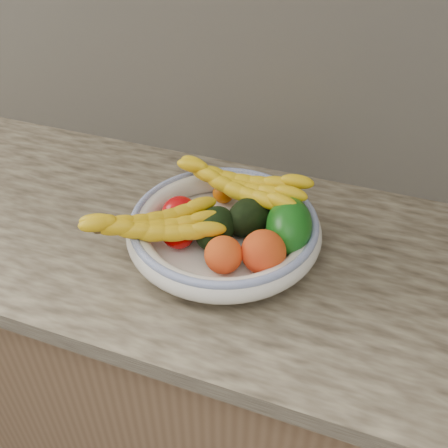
% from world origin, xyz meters
% --- Properties ---
extents(kitchen_counter, '(2.44, 0.66, 1.40)m').
position_xyz_m(kitchen_counter, '(0.00, 1.69, 0.46)').
color(kitchen_counter, brown).
rests_on(kitchen_counter, ground).
extents(fruit_bowl, '(0.39, 0.39, 0.08)m').
position_xyz_m(fruit_bowl, '(0.00, 1.66, 0.95)').
color(fruit_bowl, white).
rests_on(fruit_bowl, kitchen_counter).
extents(clementine_back_left, '(0.06, 0.06, 0.04)m').
position_xyz_m(clementine_back_left, '(-0.04, 1.77, 0.95)').
color(clementine_back_left, orange).
rests_on(clementine_back_left, fruit_bowl).
extents(clementine_back_right, '(0.06, 0.06, 0.04)m').
position_xyz_m(clementine_back_right, '(0.04, 1.78, 0.95)').
color(clementine_back_right, '#DC5004').
rests_on(clementine_back_right, fruit_bowl).
extents(tomato_left, '(0.09, 0.09, 0.07)m').
position_xyz_m(tomato_left, '(-0.10, 1.66, 0.96)').
color(tomato_left, '#C3070A').
rests_on(tomato_left, fruit_bowl).
extents(tomato_near_left, '(0.08, 0.08, 0.06)m').
position_xyz_m(tomato_near_left, '(-0.07, 1.60, 0.96)').
color(tomato_near_left, '#A90000').
rests_on(tomato_near_left, fruit_bowl).
extents(avocado_center, '(0.08, 0.11, 0.07)m').
position_xyz_m(avocado_center, '(-0.01, 1.64, 0.96)').
color(avocado_center, black).
rests_on(avocado_center, fruit_bowl).
extents(avocado_right, '(0.12, 0.13, 0.08)m').
position_xyz_m(avocado_right, '(0.04, 1.70, 0.96)').
color(avocado_right, black).
rests_on(avocado_right, fruit_bowl).
extents(green_mango, '(0.15, 0.16, 0.12)m').
position_xyz_m(green_mango, '(0.13, 1.68, 0.98)').
color(green_mango, '#0F520F').
rests_on(green_mango, fruit_bowl).
extents(peach_front, '(0.08, 0.08, 0.07)m').
position_xyz_m(peach_front, '(0.03, 1.57, 0.97)').
color(peach_front, orange).
rests_on(peach_front, fruit_bowl).
extents(peach_right, '(0.11, 0.11, 0.08)m').
position_xyz_m(peach_right, '(0.10, 1.60, 0.97)').
color(peach_right, orange).
rests_on(peach_right, fruit_bowl).
extents(banana_bunch_back, '(0.32, 0.15, 0.09)m').
position_xyz_m(banana_bunch_back, '(0.00, 1.75, 0.99)').
color(banana_bunch_back, yellow).
rests_on(banana_bunch_back, fruit_bowl).
extents(banana_bunch_front, '(0.30, 0.25, 0.08)m').
position_xyz_m(banana_bunch_front, '(-0.11, 1.58, 0.98)').
color(banana_bunch_front, yellow).
rests_on(banana_bunch_front, fruit_bowl).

